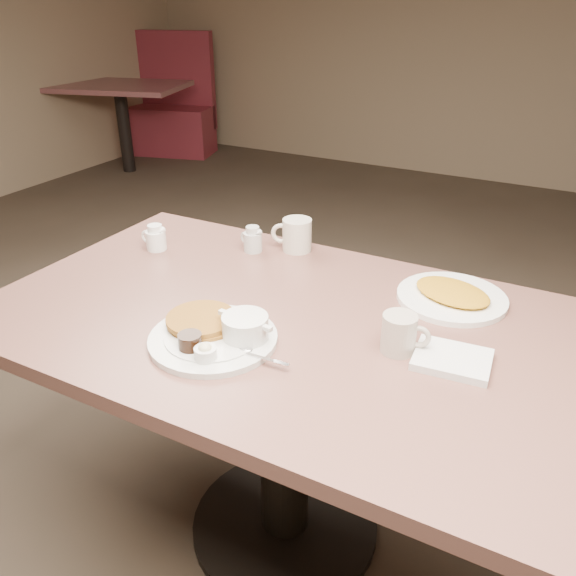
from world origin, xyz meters
The scene contains 10 objects.
room centered at (0.00, 0.00, 1.40)m, with size 7.04×8.04×2.84m.
diner_table centered at (0.00, 0.00, 0.58)m, with size 1.50×0.90×0.75m.
main_plate centered at (-0.08, -0.17, 0.77)m, with size 0.37×0.32×0.07m.
coffee_mug_near centered at (0.30, -0.01, 0.80)m, with size 0.12×0.09×0.09m.
napkin centered at (0.42, -0.01, 0.76)m, with size 0.17×0.14×0.02m.
coffee_mug_far centered at (-0.16, 0.38, 0.80)m, with size 0.14×0.11×0.10m.
creamer_left centered at (-0.55, 0.18, 0.79)m, with size 0.09×0.08×0.08m.
creamer_right centered at (-0.28, 0.31, 0.79)m, with size 0.09×0.07×0.08m.
hash_plate centered at (0.35, 0.28, 0.76)m, with size 0.37×0.37×0.04m.
booth_back_left centered at (-3.28, 3.40, 0.41)m, with size 1.38×1.52×1.12m.
Camera 1 is at (0.59, -1.09, 1.47)m, focal length 36.12 mm.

